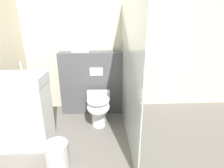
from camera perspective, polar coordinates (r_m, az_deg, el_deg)
wall_back at (r=3.30m, az=-3.95°, el=13.20°), size 8.00×0.06×2.50m
partition_panel at (r=3.23m, az=-4.95°, el=0.51°), size 1.29×0.30×1.13m
shower_glass at (r=2.43m, az=5.26°, el=3.82°), size 0.04×1.87×1.91m
toilet at (r=2.79m, az=-4.45°, el=-7.52°), size 0.37×0.58×0.53m
sink_vanity at (r=2.60m, az=-26.65°, el=-7.87°), size 0.62×0.44×1.14m
hair_drier at (r=3.13m, az=4.49°, el=12.49°), size 0.15×0.06×0.14m
folded_towel at (r=3.11m, az=-10.22°, el=10.85°), size 0.28×0.17×0.06m
waste_bin at (r=2.27m, az=-17.55°, el=-21.21°), size 0.27×0.27×0.31m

